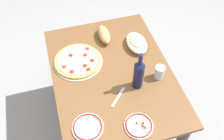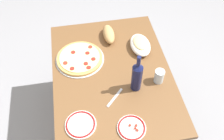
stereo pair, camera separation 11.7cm
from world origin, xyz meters
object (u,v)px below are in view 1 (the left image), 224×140
dining_table (112,84)px  water_glass (159,72)px  pepperoni_pizza (78,61)px  baked_pasta_dish (137,42)px  side_plate_far (139,126)px  bread_loaf (104,35)px  side_plate_near (88,127)px  wine_bottle (139,74)px

dining_table → water_glass: bearing=67.3°
water_glass → pepperoni_pizza: bearing=-119.4°
baked_pasta_dish → water_glass: water_glass is taller
water_glass → side_plate_far: 0.42m
dining_table → side_plate_far: (0.45, 0.04, 0.14)m
baked_pasta_dish → bread_loaf: size_ratio=1.16×
pepperoni_pizza → side_plate_far: pepperoni_pizza is taller
baked_pasta_dish → side_plate_near: bearing=-42.0°
pepperoni_pizza → side_plate_far: bearing=22.6°
dining_table → wine_bottle: wine_bottle is taller
wine_bottle → side_plate_near: bearing=-61.3°
pepperoni_pizza → water_glass: (0.29, 0.52, 0.04)m
baked_pasta_dish → wine_bottle: 0.39m
dining_table → wine_bottle: size_ratio=3.69×
pepperoni_pizza → baked_pasta_dish: (-0.04, 0.47, 0.03)m
bread_loaf → side_plate_far: bearing=0.2°
dining_table → side_plate_far: size_ratio=6.42×
side_plate_far → bread_loaf: (-0.81, -0.00, 0.03)m
wine_bottle → bread_loaf: (-0.51, -0.10, -0.09)m
pepperoni_pizza → side_plate_near: (0.54, -0.05, -0.01)m
side_plate_far → bread_loaf: 0.81m
water_glass → side_plate_near: 0.62m
dining_table → side_plate_far: side_plate_far is taller
baked_pasta_dish → side_plate_near: (0.57, -0.52, -0.03)m
side_plate_near → bread_loaf: bread_loaf is taller
dining_table → pepperoni_pizza: pepperoni_pizza is taller
side_plate_near → side_plate_far: bearing=75.8°
baked_pasta_dish → side_plate_far: baked_pasta_dish is taller
pepperoni_pizza → water_glass: bearing=60.6°
dining_table → water_glass: size_ratio=11.15×
pepperoni_pizza → side_plate_far: (0.61, 0.26, -0.01)m
side_plate_near → side_plate_far: 0.31m
bread_loaf → pepperoni_pizza: bearing=-52.5°
side_plate_near → water_glass: bearing=113.4°
pepperoni_pizza → bread_loaf: bread_loaf is taller
baked_pasta_dish → side_plate_far: bearing=-18.3°
dining_table → wine_bottle: (0.15, 0.14, 0.26)m
baked_pasta_dish → side_plate_near: 0.77m
dining_table → side_plate_near: (0.37, -0.26, 0.14)m
pepperoni_pizza → wine_bottle: (0.32, 0.35, 0.11)m
dining_table → pepperoni_pizza: 0.31m
wine_bottle → side_plate_near: (0.22, -0.40, -0.12)m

